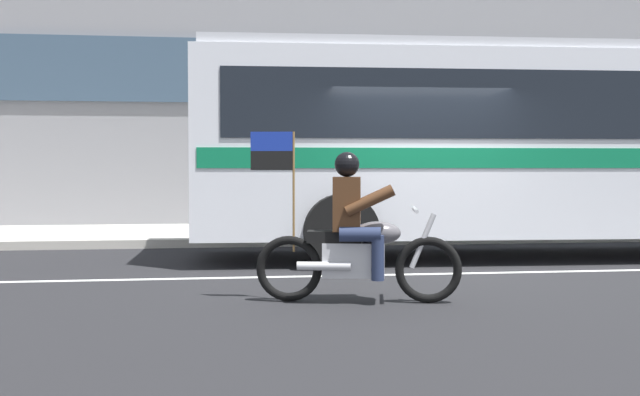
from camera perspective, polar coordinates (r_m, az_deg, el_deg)
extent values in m
plane|color=black|center=(11.15, 7.32, -5.02)|extent=(60.00, 60.00, 0.00)
cube|color=#B7B2A8|center=(16.10, 2.59, -2.49)|extent=(28.00, 3.80, 0.15)
cube|color=silver|center=(10.58, 8.16, -5.40)|extent=(26.60, 0.14, 0.01)
cube|color=gray|center=(18.66, 1.31, 13.41)|extent=(28.00, 0.80, 10.03)
cube|color=#384C60|center=(18.00, 1.53, 8.97)|extent=(25.76, 0.10, 1.40)
cube|color=silver|center=(12.91, 15.23, 3.61)|extent=(10.68, 2.94, 2.70)
cube|color=black|center=(12.93, 15.25, 6.04)|extent=(9.84, 2.95, 0.96)
cube|color=#0F7247|center=(12.90, 15.22, 2.72)|extent=(10.47, 2.96, 0.28)
cube|color=#BABCC3|center=(13.02, 15.30, 9.82)|extent=(10.47, 2.80, 0.16)
cylinder|color=black|center=(10.88, 1.51, -2.43)|extent=(1.04, 0.30, 1.04)
torus|color=black|center=(8.32, 7.78, -5.12)|extent=(0.69, 0.23, 0.69)
torus|color=black|center=(8.35, -2.24, -5.08)|extent=(0.69, 0.23, 0.69)
cube|color=silver|center=(8.29, 2.42, -4.43)|extent=(0.68, 0.40, 0.36)
ellipsoid|color=#59565B|center=(8.26, 4.16, -2.51)|extent=(0.53, 0.37, 0.24)
cube|color=black|center=(8.28, 1.04, -2.78)|extent=(0.60, 0.37, 0.12)
cylinder|color=silver|center=(8.29, 7.38, -3.07)|extent=(0.28, 0.11, 0.58)
cylinder|color=silver|center=(8.26, 6.83, -0.86)|extent=(0.17, 0.63, 0.04)
cylinder|color=silver|center=(8.15, 0.27, -4.90)|extent=(0.56, 0.20, 0.09)
cube|color=#4C2D19|center=(8.25, 1.94, -0.43)|extent=(0.35, 0.41, 0.56)
sphere|color=black|center=(8.24, 1.94, 2.42)|extent=(0.26, 0.26, 0.26)
cylinder|color=#232D4C|center=(8.44, 2.93, -2.41)|extent=(0.44, 0.23, 0.15)
cylinder|color=#232D4C|center=(8.47, 4.14, -4.03)|extent=(0.13, 0.13, 0.46)
cylinder|color=#232D4C|center=(8.09, 2.89, -2.61)|extent=(0.44, 0.23, 0.15)
cylinder|color=#232D4C|center=(8.11, 4.16, -4.31)|extent=(0.13, 0.13, 0.46)
cylinder|color=#4C2D19|center=(8.44, 3.61, -0.10)|extent=(0.53, 0.21, 0.32)
cylinder|color=#4C2D19|center=(8.04, 3.60, -0.22)|extent=(0.53, 0.21, 0.32)
cylinder|color=olive|center=(8.28, -1.90, 0.45)|extent=(0.02, 0.02, 1.25)
cube|color=#1933A5|center=(8.31, -3.49, 4.07)|extent=(0.44, 0.11, 0.20)
cube|color=black|center=(8.30, -3.49, 2.69)|extent=(0.44, 0.11, 0.20)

